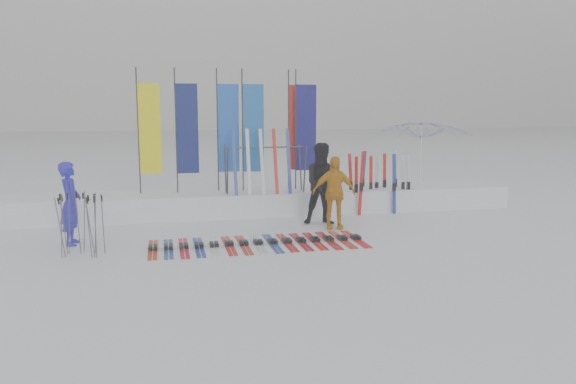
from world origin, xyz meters
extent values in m
plane|color=white|center=(0.00, 0.00, 0.00)|extent=(120.00, 120.00, 0.00)
cube|color=white|center=(0.00, 4.60, 0.30)|extent=(14.00, 1.60, 0.60)
imported|color=#2420BD|center=(-4.27, 1.96, 0.86)|extent=(0.42, 0.63, 1.71)
imported|color=black|center=(1.34, 2.81, 0.98)|extent=(1.04, 0.86, 1.96)
imported|color=orange|center=(1.43, 2.27, 0.85)|extent=(1.04, 0.54, 1.69)
imported|color=white|center=(4.99, 5.08, 1.25)|extent=(3.60, 3.63, 2.49)
cube|color=#AE220D|center=(-2.65, 1.13, 0.04)|extent=(0.17, 1.59, 0.07)
cube|color=navy|center=(-2.35, 1.13, 0.04)|extent=(0.17, 1.60, 0.07)
cube|color=red|center=(-2.04, 1.13, 0.04)|extent=(0.17, 1.69, 0.07)
cube|color=navy|center=(-1.74, 1.13, 0.04)|extent=(0.17, 1.64, 0.07)
cube|color=silver|center=(-1.44, 1.13, 0.04)|extent=(0.17, 1.67, 0.07)
cube|color=red|center=(-1.14, 1.13, 0.04)|extent=(0.17, 1.64, 0.07)
cube|color=#B2260E|center=(-0.84, 1.13, 0.04)|extent=(0.17, 1.67, 0.07)
cube|color=#B8BAC0|center=(-0.54, 1.13, 0.04)|extent=(0.17, 1.59, 0.07)
cube|color=navy|center=(-0.23, 1.13, 0.04)|extent=(0.17, 1.66, 0.07)
cube|color=#BA100E|center=(0.07, 1.13, 0.04)|extent=(0.17, 1.61, 0.07)
cube|color=#AF0E17|center=(0.37, 1.13, 0.04)|extent=(0.17, 1.59, 0.07)
cube|color=red|center=(0.67, 1.13, 0.04)|extent=(0.17, 1.58, 0.07)
cube|color=#B20E13|center=(0.97, 1.13, 0.04)|extent=(0.17, 1.64, 0.07)
cube|color=#B7250E|center=(1.28, 1.13, 0.04)|extent=(0.17, 1.61, 0.07)
cube|color=red|center=(1.58, 1.13, 0.04)|extent=(0.17, 1.63, 0.07)
cylinder|color=#595B60|center=(-4.02, 1.11, 0.62)|extent=(0.07, 0.02, 1.24)
cylinder|color=#595B60|center=(-3.78, 0.72, 0.59)|extent=(0.07, 0.09, 1.18)
cylinder|color=#595B60|center=(-3.78, 0.86, 0.60)|extent=(0.15, 0.09, 1.20)
cylinder|color=#595B60|center=(-4.28, 1.12, 0.59)|extent=(0.10, 0.08, 1.18)
cylinder|color=#595B60|center=(-4.31, 0.91, 0.58)|extent=(0.14, 0.05, 1.15)
cylinder|color=#595B60|center=(-4.27, 0.82, 0.63)|extent=(0.10, 0.16, 1.25)
cylinder|color=#595B60|center=(-4.18, 1.15, 0.61)|extent=(0.10, 0.16, 1.21)
cylinder|color=#595B60|center=(-3.70, 1.11, 0.60)|extent=(0.09, 0.08, 1.19)
cylinder|color=#595B60|center=(-3.93, 1.27, 0.60)|extent=(0.08, 0.09, 1.19)
cylinder|color=#595B60|center=(-3.67, 0.80, 0.59)|extent=(0.03, 0.15, 1.18)
cylinder|color=#595B60|center=(-3.56, 1.03, 0.58)|extent=(0.04, 0.02, 1.17)
cylinder|color=#383A3F|center=(-3.00, 4.83, 2.20)|extent=(0.04, 0.04, 3.20)
cube|color=#F5F10C|center=(-2.71, 4.83, 2.25)|extent=(0.55, 0.03, 2.30)
cylinder|color=#383A3F|center=(-2.05, 4.75, 2.20)|extent=(0.04, 0.04, 3.20)
cube|color=navy|center=(-1.76, 4.75, 2.25)|extent=(0.55, 0.03, 2.30)
cylinder|color=#383A3F|center=(-0.98, 4.86, 2.20)|extent=(0.04, 0.04, 3.20)
cube|color=blue|center=(-0.69, 4.86, 2.25)|extent=(0.55, 0.03, 2.30)
cylinder|color=#383A3F|center=(-0.34, 4.72, 2.20)|extent=(0.04, 0.04, 3.20)
cube|color=#1760B1|center=(-0.05, 4.72, 2.25)|extent=(0.55, 0.03, 2.30)
cylinder|color=#383A3F|center=(0.95, 4.95, 2.20)|extent=(0.04, 0.04, 3.20)
cube|color=red|center=(1.24, 4.95, 2.25)|extent=(0.55, 0.03, 2.30)
cylinder|color=#383A3F|center=(1.11, 4.74, 2.20)|extent=(0.04, 0.04, 3.20)
cube|color=#0E0D60|center=(1.40, 4.74, 2.25)|extent=(0.55, 0.03, 2.30)
cylinder|color=#383A3F|center=(-0.83, 3.95, 1.23)|extent=(0.04, 0.30, 1.23)
cylinder|color=#383A3F|center=(-0.83, 4.45, 1.23)|extent=(0.04, 0.30, 1.23)
cylinder|color=#383A3F|center=(1.17, 3.95, 1.23)|extent=(0.04, 0.30, 1.23)
cylinder|color=#383A3F|center=(1.17, 4.45, 1.23)|extent=(0.04, 0.30, 1.23)
cylinder|color=#383A3F|center=(0.17, 4.20, 1.78)|extent=(2.00, 0.04, 0.04)
cube|color=silver|center=(4.04, 3.90, 0.78)|extent=(0.09, 0.04, 1.56)
cube|color=red|center=(3.07, 4.19, 0.75)|extent=(0.09, 0.04, 1.51)
cube|color=red|center=(3.57, 4.43, 0.77)|extent=(0.09, 0.03, 1.54)
cube|color=red|center=(2.53, 4.26, 0.78)|extent=(0.09, 0.03, 1.57)
cube|color=silver|center=(3.30, 4.35, 0.73)|extent=(0.09, 0.03, 1.46)
cube|color=red|center=(2.59, 3.61, 0.84)|extent=(0.09, 0.03, 1.69)
cube|color=navy|center=(3.52, 3.66, 0.80)|extent=(0.09, 0.03, 1.60)
cube|color=silver|center=(3.92, 4.00, 0.77)|extent=(0.09, 0.04, 1.53)
cube|color=silver|center=(3.83, 4.31, 0.83)|extent=(0.09, 0.02, 1.65)
cube|color=navy|center=(3.03, 4.71, 0.81)|extent=(0.09, 0.03, 1.61)
cube|color=red|center=(2.52, 3.82, 0.77)|extent=(0.09, 0.03, 1.53)
camera|label=1|loc=(-2.37, -10.01, 2.80)|focal=35.00mm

